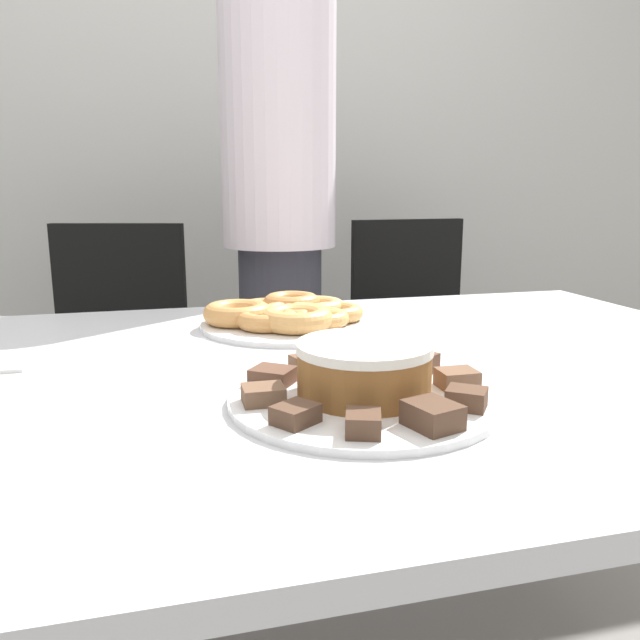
% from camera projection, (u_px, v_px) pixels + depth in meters
% --- Properties ---
extents(wall_back, '(8.00, 0.05, 2.60)m').
position_uv_depth(wall_back, '(210.00, 112.00, 2.39)').
color(wall_back, beige).
rests_on(wall_back, ground_plane).
extents(table, '(1.62, 1.05, 0.75)m').
position_uv_depth(table, '(312.00, 413.00, 0.98)').
color(table, silver).
rests_on(table, ground_plane).
extents(person_standing, '(0.31, 0.31, 1.72)m').
position_uv_depth(person_standing, '(279.00, 224.00, 1.72)').
color(person_standing, '#383842').
rests_on(person_standing, ground_plane).
extents(office_chair_left, '(0.54, 0.54, 0.91)m').
position_uv_depth(office_chair_left, '(110.00, 392.00, 1.80)').
color(office_chair_left, black).
rests_on(office_chair_left, ground_plane).
extents(office_chair_right, '(0.46, 0.46, 0.91)m').
position_uv_depth(office_chair_right, '(423.00, 367.00, 2.04)').
color(office_chair_right, black).
rests_on(office_chair_right, ground_plane).
extents(plate_cake, '(0.35, 0.35, 0.01)m').
position_uv_depth(plate_cake, '(364.00, 399.00, 0.79)').
color(plate_cake, white).
rests_on(plate_cake, table).
extents(plate_donuts, '(0.36, 0.36, 0.01)m').
position_uv_depth(plate_donuts, '(292.00, 324.00, 1.23)').
color(plate_donuts, white).
rests_on(plate_donuts, table).
extents(frosted_cake, '(0.17, 0.17, 0.07)m').
position_uv_depth(frosted_cake, '(364.00, 369.00, 0.78)').
color(frosted_cake, brown).
rests_on(frosted_cake, plate_cake).
extents(lamington_0, '(0.06, 0.06, 0.02)m').
position_uv_depth(lamington_0, '(295.00, 414.00, 0.69)').
color(lamington_0, '#513828').
rests_on(lamington_0, plate_cake).
extents(lamington_1, '(0.05, 0.05, 0.02)m').
position_uv_depth(lamington_1, '(363.00, 423.00, 0.66)').
color(lamington_1, '#513828').
rests_on(lamington_1, plate_cake).
extents(lamington_2, '(0.06, 0.07, 0.03)m').
position_uv_depth(lamington_2, '(433.00, 415.00, 0.68)').
color(lamington_2, '#513828').
rests_on(lamington_2, plate_cake).
extents(lamington_3, '(0.06, 0.06, 0.02)m').
position_uv_depth(lamington_3, '(466.00, 398.00, 0.74)').
color(lamington_3, '#513828').
rests_on(lamington_3, plate_cake).
extents(lamington_4, '(0.05, 0.04, 0.02)m').
position_uv_depth(lamington_4, '(457.00, 379.00, 0.82)').
color(lamington_4, brown).
rests_on(lamington_4, plate_cake).
extents(lamington_5, '(0.07, 0.07, 0.03)m').
position_uv_depth(lamington_5, '(417.00, 363.00, 0.89)').
color(lamington_5, brown).
rests_on(lamington_5, plate_cake).
extents(lamington_6, '(0.06, 0.06, 0.02)m').
position_uv_depth(lamington_6, '(364.00, 359.00, 0.91)').
color(lamington_6, brown).
rests_on(lamington_6, plate_cake).
extents(lamington_7, '(0.06, 0.07, 0.02)m').
position_uv_depth(lamington_7, '(312.00, 363.00, 0.90)').
color(lamington_7, brown).
rests_on(lamington_7, plate_cake).
extents(lamington_8, '(0.07, 0.07, 0.02)m').
position_uv_depth(lamington_8, '(273.00, 376.00, 0.84)').
color(lamington_8, brown).
rests_on(lamington_8, plate_cake).
extents(lamington_9, '(0.05, 0.04, 0.02)m').
position_uv_depth(lamington_9, '(263.00, 395.00, 0.76)').
color(lamington_9, brown).
rests_on(lamington_9, plate_cake).
extents(donut_0, '(0.13, 0.13, 0.03)m').
position_uv_depth(donut_0, '(292.00, 313.00, 1.22)').
color(donut_0, '#C68447').
rests_on(donut_0, plate_donuts).
extents(donut_1, '(0.12, 0.12, 0.04)m').
position_uv_depth(donut_1, '(292.00, 303.00, 1.31)').
color(donut_1, '#C68447').
rests_on(donut_1, plate_donuts).
extents(donut_2, '(0.12, 0.12, 0.03)m').
position_uv_depth(donut_2, '(268.00, 309.00, 1.27)').
color(donut_2, '#C68447').
rests_on(donut_2, plate_donuts).
extents(donut_3, '(0.13, 0.13, 0.04)m').
position_uv_depth(donut_3, '(238.00, 313.00, 1.21)').
color(donut_3, '#D18E4C').
rests_on(donut_3, plate_donuts).
extents(donut_4, '(0.12, 0.12, 0.03)m').
position_uv_depth(donut_4, '(267.00, 319.00, 1.16)').
color(donut_4, '#D18E4C').
rests_on(donut_4, plate_donuts).
extents(donut_5, '(0.14, 0.14, 0.04)m').
position_uv_depth(donut_5, '(297.00, 319.00, 1.16)').
color(donut_5, tan).
rests_on(donut_5, plate_donuts).
extents(donut_6, '(0.11, 0.11, 0.03)m').
position_uv_depth(donut_6, '(320.00, 318.00, 1.19)').
color(donut_6, tan).
rests_on(donut_6, plate_donuts).
extents(donut_7, '(0.11, 0.11, 0.03)m').
position_uv_depth(donut_7, '(335.00, 313.00, 1.24)').
color(donut_7, tan).
rests_on(donut_7, plate_donuts).
extents(donut_8, '(0.12, 0.12, 0.03)m').
position_uv_depth(donut_8, '(315.00, 307.00, 1.29)').
color(donut_8, '#E5AD66').
rests_on(donut_8, plate_donuts).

